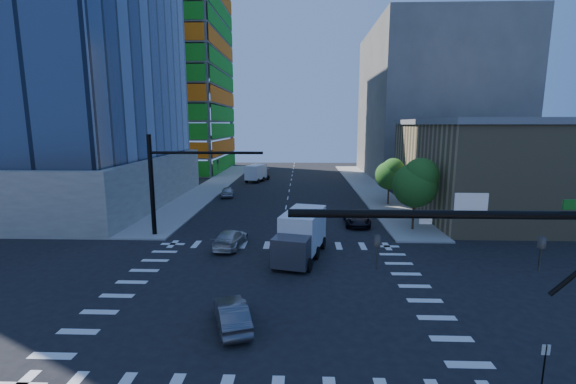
{
  "coord_description": "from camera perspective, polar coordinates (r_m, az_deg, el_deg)",
  "views": [
    {
      "loc": [
        1.87,
        -21.95,
        9.99
      ],
      "look_at": [
        0.81,
        8.0,
        4.72
      ],
      "focal_mm": 24.0,
      "sensor_mm": 36.0,
      "label": 1
    }
  ],
  "objects": [
    {
      "name": "construction_building",
      "position": [
        90.03,
        -17.98,
        18.85
      ],
      "size": [
        25.16,
        34.5,
        70.6
      ],
      "color": "slate",
      "rests_on": "ground"
    },
    {
      "name": "tree_south",
      "position": [
        37.8,
        18.55,
        1.39
      ],
      "size": [
        4.16,
        4.16,
        6.82
      ],
      "color": "#382316",
      "rests_on": "sidewalk_ne"
    },
    {
      "name": "no_parking_sign",
      "position": [
        17.88,
        33.7,
        -20.6
      ],
      "size": [
        0.3,
        0.06,
        2.2
      ],
      "color": "black",
      "rests_on": "ground"
    },
    {
      "name": "bg_building_ne",
      "position": [
        81.05,
        20.57,
        12.19
      ],
      "size": [
        24.0,
        30.0,
        28.0
      ],
      "primitive_type": "cube",
      "color": "#605B56",
      "rests_on": "ground"
    },
    {
      "name": "tree_north",
      "position": [
        49.48,
        14.94,
        2.67
      ],
      "size": [
        3.54,
        3.52,
        5.78
      ],
      "color": "#382316",
      "rests_on": "sidewalk_ne"
    },
    {
      "name": "commercial_building",
      "position": [
        49.88,
        29.7,
        3.28
      ],
      "size": [
        20.5,
        22.5,
        10.6
      ],
      "color": "#9C865A",
      "rests_on": "ground"
    },
    {
      "name": "car_sb_cross",
      "position": [
        20.29,
        -8.34,
        -17.47
      ],
      "size": [
        2.67,
        4.34,
        1.35
      ],
      "primitive_type": "imported",
      "rotation": [
        0.0,
        0.0,
        3.47
      ],
      "color": "#504F55",
      "rests_on": "ground"
    },
    {
      "name": "car_sb_near",
      "position": [
        32.28,
        -8.52,
        -6.84
      ],
      "size": [
        2.53,
        5.12,
        1.43
      ],
      "primitive_type": "imported",
      "rotation": [
        0.0,
        0.0,
        3.03
      ],
      "color": "#BBBBBB",
      "rests_on": "ground"
    },
    {
      "name": "box_truck_near",
      "position": [
        29.06,
        1.78,
        -6.98
      ],
      "size": [
        4.27,
        7.01,
        3.43
      ],
      "rotation": [
        0.0,
        0.0,
        -0.24
      ],
      "color": "black",
      "rests_on": "ground"
    },
    {
      "name": "ground",
      "position": [
        24.18,
        -2.67,
        -14.44
      ],
      "size": [
        160.0,
        160.0,
        0.0
      ],
      "primitive_type": "plane",
      "color": "black",
      "rests_on": "ground"
    },
    {
      "name": "car_sb_mid",
      "position": [
        54.56,
        -8.96,
        0.05
      ],
      "size": [
        2.31,
        4.34,
        1.41
      ],
      "primitive_type": "imported",
      "rotation": [
        0.0,
        0.0,
        3.3
      ],
      "color": "#A9AAB1",
      "rests_on": "ground"
    },
    {
      "name": "sidewalk_ne",
      "position": [
        63.63,
        11.62,
        0.8
      ],
      "size": [
        5.0,
        60.0,
        0.15
      ],
      "primitive_type": "cube",
      "color": "#9A9791",
      "rests_on": "ground"
    },
    {
      "name": "road_markings",
      "position": [
        24.18,
        -2.67,
        -14.42
      ],
      "size": [
        20.0,
        20.0,
        0.01
      ],
      "primitive_type": "cube",
      "color": "silver",
      "rests_on": "ground"
    },
    {
      "name": "car_nb_far",
      "position": [
        39.5,
        10.15,
        -3.76
      ],
      "size": [
        2.57,
        5.26,
        1.44
      ],
      "primitive_type": "imported",
      "rotation": [
        0.0,
        0.0,
        -0.03
      ],
      "color": "black",
      "rests_on": "ground"
    },
    {
      "name": "sidewalk_nw",
      "position": [
        64.36,
        -10.9,
        0.93
      ],
      "size": [
        5.0,
        60.0,
        0.15
      ],
      "primitive_type": "cube",
      "color": "#9A9791",
      "rests_on": "ground"
    },
    {
      "name": "box_truck_far",
      "position": [
        68.77,
        -4.47,
        2.7
      ],
      "size": [
        4.02,
        6.18,
        3.0
      ],
      "rotation": [
        0.0,
        0.0,
        2.84
      ],
      "color": "black",
      "rests_on": "ground"
    },
    {
      "name": "signal_mast_nw",
      "position": [
        35.77,
        -17.38,
        2.3
      ],
      "size": [
        10.2,
        0.4,
        9.0
      ],
      "color": "black",
      "rests_on": "sidewalk_nw"
    }
  ]
}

